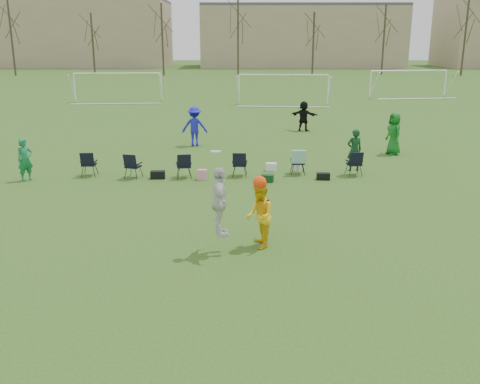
{
  "coord_description": "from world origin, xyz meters",
  "views": [
    {
      "loc": [
        0.59,
        -12.32,
        5.17
      ],
      "look_at": [
        0.54,
        1.39,
        1.25
      ],
      "focal_mm": 40.0,
      "sensor_mm": 36.0,
      "label": 1
    }
  ],
  "objects_px": {
    "fielder_green_near": "(25,160)",
    "fielder_blue": "(195,126)",
    "goal_left": "(118,79)",
    "fielder_green_far": "(394,134)",
    "goal_right": "(409,76)",
    "fielder_black": "(304,116)",
    "center_contest": "(242,209)",
    "goal_mid": "(284,81)"
  },
  "relations": [
    {
      "from": "fielder_black",
      "to": "fielder_green_near",
      "type": "bearing_deg",
      "value": 67.38
    },
    {
      "from": "fielder_blue",
      "to": "center_contest",
      "type": "height_order",
      "value": "center_contest"
    },
    {
      "from": "fielder_green_near",
      "to": "goal_left",
      "type": "xyz_separation_m",
      "value": [
        -2.42,
        26.68,
        1.12
      ]
    },
    {
      "from": "goal_right",
      "to": "center_contest",
      "type": "bearing_deg",
      "value": -120.29
    },
    {
      "from": "fielder_green_far",
      "to": "fielder_black",
      "type": "xyz_separation_m",
      "value": [
        -3.44,
        6.66,
        -0.11
      ]
    },
    {
      "from": "goal_right",
      "to": "fielder_green_far",
      "type": "bearing_deg",
      "value": -115.96
    },
    {
      "from": "fielder_black",
      "to": "center_contest",
      "type": "relative_size",
      "value": 0.67
    },
    {
      "from": "fielder_green_near",
      "to": "fielder_blue",
      "type": "bearing_deg",
      "value": 3.68
    },
    {
      "from": "fielder_blue",
      "to": "fielder_green_far",
      "type": "xyz_separation_m",
      "value": [
        9.42,
        -2.08,
        -0.01
      ]
    },
    {
      "from": "fielder_blue",
      "to": "fielder_green_far",
      "type": "distance_m",
      "value": 9.65
    },
    {
      "from": "goal_right",
      "to": "goal_left",
      "type": "bearing_deg",
      "value": -179.25
    },
    {
      "from": "fielder_green_near",
      "to": "center_contest",
      "type": "bearing_deg",
      "value": -86.78
    },
    {
      "from": "fielder_green_far",
      "to": "goal_mid",
      "type": "relative_size",
      "value": 0.26
    },
    {
      "from": "fielder_black",
      "to": "center_contest",
      "type": "height_order",
      "value": "center_contest"
    },
    {
      "from": "fielder_blue",
      "to": "fielder_green_near",
      "type": "bearing_deg",
      "value": 50.29
    },
    {
      "from": "fielder_green_far",
      "to": "goal_left",
      "type": "distance_m",
      "value": 28.05
    },
    {
      "from": "fielder_green_near",
      "to": "fielder_green_far",
      "type": "xyz_separation_m",
      "value": [
        15.22,
        4.9,
        0.17
      ]
    },
    {
      "from": "fielder_blue",
      "to": "goal_left",
      "type": "distance_m",
      "value": 21.37
    },
    {
      "from": "center_contest",
      "to": "goal_mid",
      "type": "distance_m",
      "value": 31.78
    },
    {
      "from": "fielder_black",
      "to": "goal_left",
      "type": "xyz_separation_m",
      "value": [
        -14.2,
        15.13,
        1.06
      ]
    },
    {
      "from": "fielder_black",
      "to": "goal_right",
      "type": "bearing_deg",
      "value": -98.74
    },
    {
      "from": "goal_mid",
      "to": "goal_right",
      "type": "bearing_deg",
      "value": 30.57
    },
    {
      "from": "fielder_green_far",
      "to": "goal_left",
      "type": "xyz_separation_m",
      "value": [
        -17.64,
        21.78,
        0.95
      ]
    },
    {
      "from": "fielder_blue",
      "to": "fielder_green_far",
      "type": "relative_size",
      "value": 1.01
    },
    {
      "from": "fielder_black",
      "to": "goal_left",
      "type": "height_order",
      "value": "goal_left"
    },
    {
      "from": "fielder_blue",
      "to": "fielder_black",
      "type": "distance_m",
      "value": 7.53
    },
    {
      "from": "fielder_green_near",
      "to": "fielder_blue",
      "type": "relative_size",
      "value": 0.82
    },
    {
      "from": "fielder_green_near",
      "to": "center_contest",
      "type": "relative_size",
      "value": 0.62
    },
    {
      "from": "fielder_black",
      "to": "goal_left",
      "type": "bearing_deg",
      "value": -23.87
    },
    {
      "from": "fielder_green_near",
      "to": "goal_right",
      "type": "distance_m",
      "value": 38.71
    },
    {
      "from": "fielder_green_near",
      "to": "fielder_green_far",
      "type": "height_order",
      "value": "fielder_green_far"
    },
    {
      "from": "goal_left",
      "to": "fielder_green_far",
      "type": "bearing_deg",
      "value": -55.99
    },
    {
      "from": "goal_left",
      "to": "goal_right",
      "type": "bearing_deg",
      "value": 3.75
    },
    {
      "from": "goal_mid",
      "to": "goal_right",
      "type": "relative_size",
      "value": 1.01
    },
    {
      "from": "fielder_black",
      "to": "goal_mid",
      "type": "bearing_deg",
      "value": -66.19
    },
    {
      "from": "goal_left",
      "to": "goal_mid",
      "type": "distance_m",
      "value": 14.14
    },
    {
      "from": "center_contest",
      "to": "fielder_green_near",
      "type": "bearing_deg",
      "value": 139.81
    },
    {
      "from": "goal_left",
      "to": "goal_mid",
      "type": "bearing_deg",
      "value": -13.13
    },
    {
      "from": "goal_left",
      "to": "center_contest",
      "type": "bearing_deg",
      "value": -77.49
    },
    {
      "from": "goal_left",
      "to": "goal_mid",
      "type": "relative_size",
      "value": 1.0
    },
    {
      "from": "fielder_blue",
      "to": "goal_left",
      "type": "height_order",
      "value": "goal_left"
    },
    {
      "from": "goal_left",
      "to": "goal_mid",
      "type": "xyz_separation_m",
      "value": [
        14.0,
        -2.0,
        0.0
      ]
    }
  ]
}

